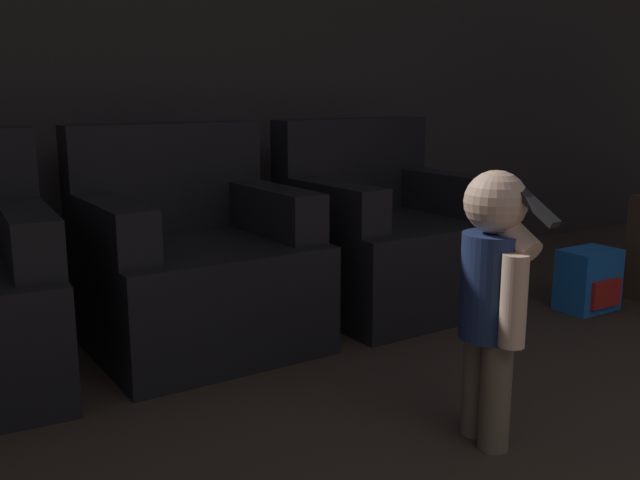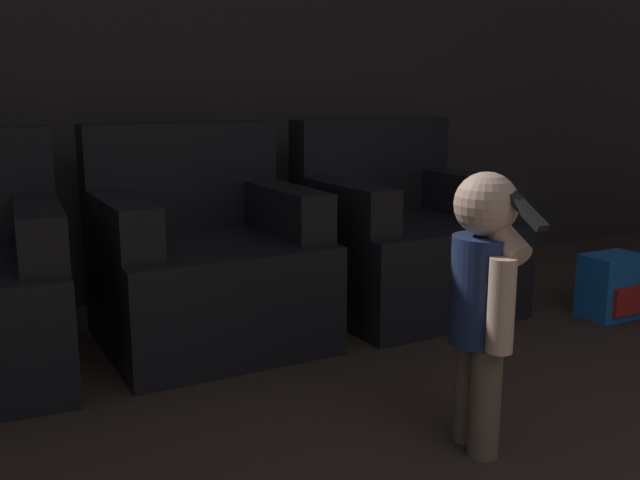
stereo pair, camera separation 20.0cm
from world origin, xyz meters
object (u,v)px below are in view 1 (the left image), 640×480
Objects in this scene: person_toddler at (493,286)px; toy_backpack at (589,280)px; armchair_middle at (194,267)px; armchair_right at (384,241)px.

person_toddler reaches higher than toy_backpack.
armchair_middle is 1.00× the size of armchair_right.
armchair_middle is 1.37m from person_toddler.
armchair_right is 1.10× the size of person_toddler.
armchair_middle reaches higher than person_toddler.
person_toddler is (-0.60, -1.30, 0.16)m from armchair_right.
armchair_right is at bearing 168.49° from person_toddler.
armchair_middle is 1.89m from toy_backpack.
person_toddler is at bearing -73.80° from armchair_middle.
armchair_middle reaches higher than toy_backpack.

